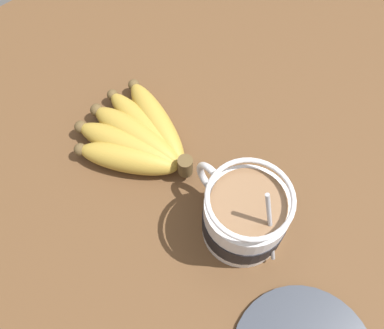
# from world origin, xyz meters

# --- Properties ---
(table) EXTENTS (1.01, 1.01, 0.03)m
(table) POSITION_xyz_m (0.00, 0.00, 0.02)
(table) COLOR brown
(table) RESTS_ON ground
(coffee_mug) EXTENTS (0.14, 0.10, 0.14)m
(coffee_mug) POSITION_xyz_m (-0.06, 0.03, 0.08)
(coffee_mug) COLOR silver
(coffee_mug) RESTS_ON table
(banana_bunch) EXTENTS (0.18, 0.16, 0.04)m
(banana_bunch) POSITION_xyz_m (0.13, 0.06, 0.05)
(banana_bunch) COLOR brown
(banana_bunch) RESTS_ON table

